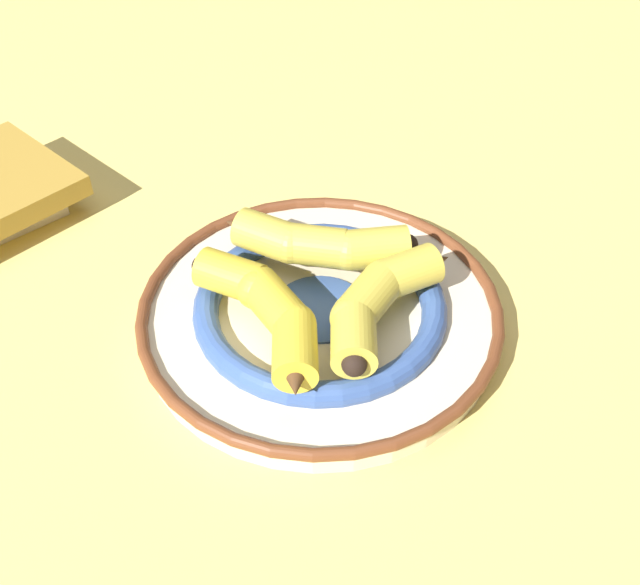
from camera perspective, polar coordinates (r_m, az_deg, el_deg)
name	(u,v)px	position (r m, az deg, el deg)	size (l,w,h in m)	color
ground_plane	(282,341)	(0.65, -2.90, -3.70)	(2.80, 2.80, 0.00)	#E5CC6B
decorative_bowl	(320,312)	(0.65, 0.00, -1.50)	(0.32, 0.32, 0.04)	beige
banana_a	(379,299)	(0.61, 4.50, -0.51)	(0.17, 0.08, 0.04)	gold
banana_b	(269,311)	(0.60, -3.88, -1.41)	(0.12, 0.16, 0.04)	yellow
banana_c	(317,243)	(0.66, -0.26, 3.79)	(0.07, 0.17, 0.04)	gold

